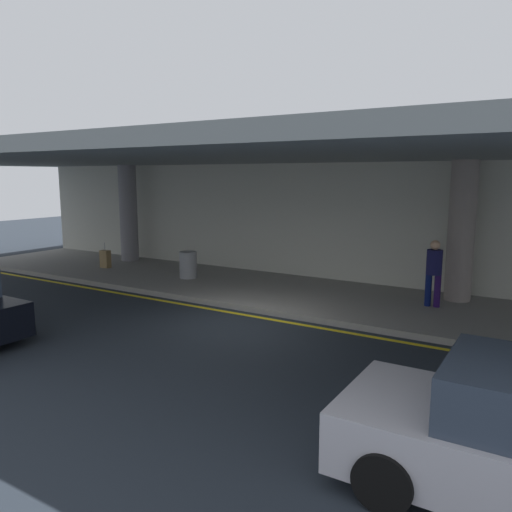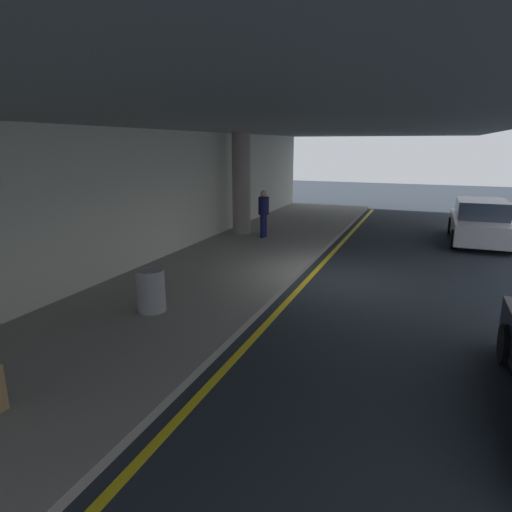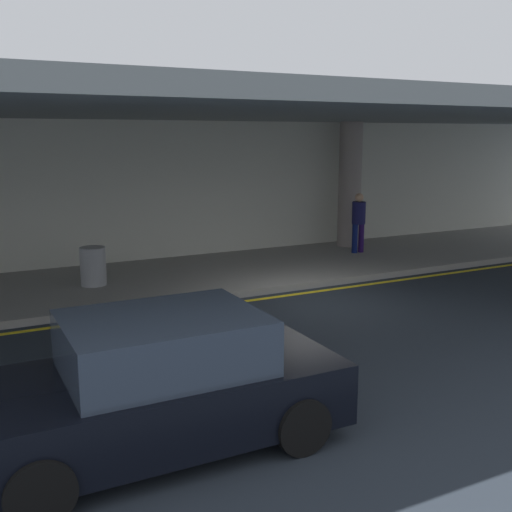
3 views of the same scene
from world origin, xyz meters
The scene contains 9 objects.
ground_plane centered at (0.00, 0.00, 0.00)m, with size 60.00×60.00×0.00m, color #20272F.
sidewalk centered at (0.00, 3.10, 0.07)m, with size 26.00×4.20×0.15m, color gray.
lane_stripe_yellow centered at (0.00, 0.73, 0.00)m, with size 26.00×0.14×0.01m, color yellow.
support_column_left_mid centered at (4.00, 4.46, 1.97)m, with size 0.67×0.67×3.65m, color gray.
ceiling_overhang centered at (0.00, 2.60, 3.95)m, with size 28.00×13.20×0.30m, color slate.
terminal_back_wall centered at (0.00, 5.35, 1.90)m, with size 26.00×0.30×3.80m, color beige.
car_silver centered at (6.21, -3.76, 0.71)m, with size 4.10×1.92×1.50m.
traveler_with_luggage centered at (3.59, 3.42, 1.11)m, with size 0.38×0.38×1.68m.
trash_bin_steel centered at (-3.91, 2.99, 0.57)m, with size 0.56×0.56×0.85m, color gray.
Camera 2 is at (-10.76, -1.98, 3.40)m, focal length 30.51 mm.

